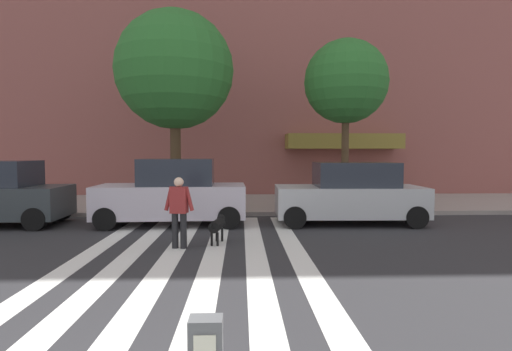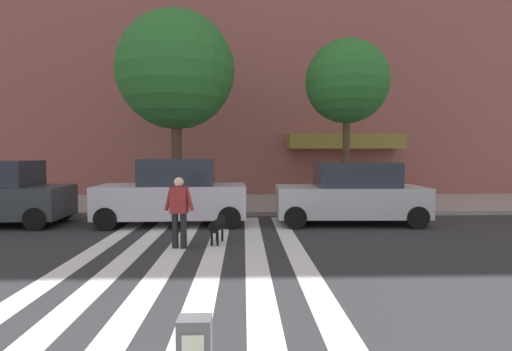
% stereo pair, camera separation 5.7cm
% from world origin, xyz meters
% --- Properties ---
extents(ground_plane, '(160.00, 160.00, 0.00)m').
position_xyz_m(ground_plane, '(0.00, 5.80, 0.00)').
color(ground_plane, '#2B2B2D').
extents(sidewalk_far, '(80.00, 6.00, 0.15)m').
position_xyz_m(sidewalk_far, '(0.00, 14.60, 0.07)').
color(sidewalk_far, gray).
rests_on(sidewalk_far, ground_plane).
extents(crosswalk_stripes, '(4.95, 11.00, 0.01)m').
position_xyz_m(crosswalk_stripes, '(0.64, 5.80, 0.00)').
color(crosswalk_stripes, silver).
rests_on(crosswalk_stripes, ground_plane).
extents(parked_car_behind_first, '(4.51, 2.01, 2.01)m').
position_xyz_m(parked_car_behind_first, '(-0.41, 10.08, 0.94)').
color(parked_car_behind_first, '#BFB6C4').
rests_on(parked_car_behind_first, ground_plane).
extents(parked_car_third_in_line, '(4.55, 2.07, 1.90)m').
position_xyz_m(parked_car_third_in_line, '(5.07, 10.08, 0.91)').
color(parked_car_third_in_line, '#B2B5B8').
rests_on(parked_car_third_in_line, ground_plane).
extents(street_tree_nearest, '(4.31, 4.31, 7.23)m').
position_xyz_m(street_tree_nearest, '(-0.75, 12.78, 5.20)').
color(street_tree_nearest, '#4C3823').
rests_on(street_tree_nearest, sidewalk_far).
extents(street_tree_middle, '(3.07, 3.07, 6.20)m').
position_xyz_m(street_tree_middle, '(5.53, 12.54, 4.79)').
color(street_tree_middle, '#4C3823').
rests_on(street_tree_middle, sidewalk_far).
extents(pedestrian_dog_walker, '(0.71, 0.30, 1.64)m').
position_xyz_m(pedestrian_dog_walker, '(0.25, 6.97, 0.93)').
color(pedestrian_dog_walker, black).
rests_on(pedestrian_dog_walker, ground_plane).
extents(dog_on_leash, '(0.38, 1.13, 0.65)m').
position_xyz_m(dog_on_leash, '(1.10, 7.48, 0.44)').
color(dog_on_leash, black).
rests_on(dog_on_leash, ground_plane).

